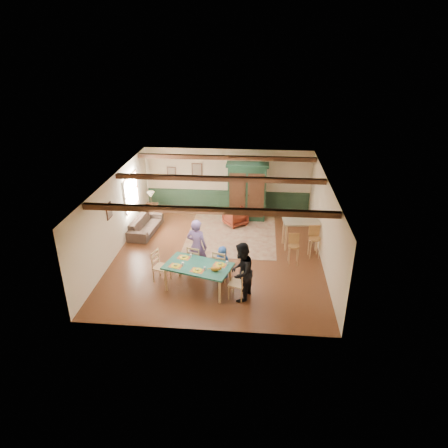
# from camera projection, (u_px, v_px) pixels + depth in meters

# --- Properties ---
(floor) EXTENTS (8.00, 8.00, 0.00)m
(floor) POSITION_uv_depth(u_px,v_px,m) (218.00, 254.00, 13.85)
(floor) COLOR #4F2716
(floor) RESTS_ON ground
(wall_back) EXTENTS (7.00, 0.02, 2.70)m
(wall_back) POSITION_uv_depth(u_px,v_px,m) (228.00, 180.00, 16.90)
(wall_back) COLOR beige
(wall_back) RESTS_ON floor
(wall_left) EXTENTS (0.02, 8.00, 2.70)m
(wall_left) POSITION_uv_depth(u_px,v_px,m) (116.00, 215.00, 13.56)
(wall_left) COLOR beige
(wall_left) RESTS_ON floor
(wall_right) EXTENTS (0.02, 8.00, 2.70)m
(wall_right) POSITION_uv_depth(u_px,v_px,m) (325.00, 222.00, 13.00)
(wall_right) COLOR beige
(wall_right) RESTS_ON floor
(ceiling) EXTENTS (7.00, 8.00, 0.02)m
(ceiling) POSITION_uv_depth(u_px,v_px,m) (218.00, 180.00, 12.72)
(ceiling) COLOR white
(ceiling) RESTS_ON wall_back
(wainscot_back) EXTENTS (6.95, 0.03, 0.90)m
(wainscot_back) POSITION_uv_depth(u_px,v_px,m) (228.00, 200.00, 17.26)
(wainscot_back) COLOR #1B3221
(wainscot_back) RESTS_ON floor
(ceiling_beam_front) EXTENTS (6.95, 0.16, 0.16)m
(ceiling_beam_front) POSITION_uv_depth(u_px,v_px,m) (209.00, 210.00, 10.67)
(ceiling_beam_front) COLOR black
(ceiling_beam_front) RESTS_ON ceiling
(ceiling_beam_mid) EXTENTS (6.95, 0.16, 0.16)m
(ceiling_beam_mid) POSITION_uv_depth(u_px,v_px,m) (219.00, 179.00, 13.11)
(ceiling_beam_mid) COLOR black
(ceiling_beam_mid) RESTS_ON ceiling
(ceiling_beam_back) EXTENTS (6.95, 0.16, 0.16)m
(ceiling_beam_back) POSITION_uv_depth(u_px,v_px,m) (226.00, 158.00, 15.47)
(ceiling_beam_back) COLOR black
(ceiling_beam_back) RESTS_ON ceiling
(window_left) EXTENTS (0.06, 1.60, 1.30)m
(window_left) POSITION_uv_depth(u_px,v_px,m) (131.00, 192.00, 15.01)
(window_left) COLOR white
(window_left) RESTS_ON wall_left
(picture_left_wall) EXTENTS (0.04, 0.42, 0.52)m
(picture_left_wall) POSITION_uv_depth(u_px,v_px,m) (109.00, 211.00, 12.85)
(picture_left_wall) COLOR gray
(picture_left_wall) RESTS_ON wall_left
(picture_back_a) EXTENTS (0.45, 0.04, 0.55)m
(picture_back_a) POSITION_uv_depth(u_px,v_px,m) (197.00, 170.00, 16.79)
(picture_back_a) COLOR gray
(picture_back_a) RESTS_ON wall_back
(picture_back_b) EXTENTS (0.38, 0.04, 0.48)m
(picture_back_b) POSITION_uv_depth(u_px,v_px,m) (171.00, 172.00, 16.94)
(picture_back_b) COLOR gray
(picture_back_b) RESTS_ON wall_back
(dining_table) EXTENTS (2.14, 1.56, 0.80)m
(dining_table) POSITION_uv_depth(u_px,v_px,m) (198.00, 277.00, 11.75)
(dining_table) COLOR #1B5746
(dining_table) RESTS_ON floor
(dining_chair_far_left) EXTENTS (0.56, 0.57, 1.01)m
(dining_chair_far_left) POSITION_uv_depth(u_px,v_px,m) (196.00, 259.00, 12.49)
(dining_chair_far_left) COLOR tan
(dining_chair_far_left) RESTS_ON floor
(dining_chair_far_right) EXTENTS (0.56, 0.57, 1.01)m
(dining_chair_far_right) POSITION_uv_depth(u_px,v_px,m) (221.00, 264.00, 12.21)
(dining_chair_far_right) COLOR tan
(dining_chair_far_right) RESTS_ON floor
(dining_chair_end_left) EXTENTS (0.57, 0.56, 1.01)m
(dining_chair_end_left) POSITION_uv_depth(u_px,v_px,m) (162.00, 266.00, 12.11)
(dining_chair_end_left) COLOR tan
(dining_chair_end_left) RESTS_ON floor
(dining_chair_end_right) EXTENTS (0.57, 0.56, 1.01)m
(dining_chair_end_right) POSITION_uv_depth(u_px,v_px,m) (237.00, 283.00, 11.30)
(dining_chair_end_right) COLOR tan
(dining_chair_end_right) RESTS_ON floor
(person_man) EXTENTS (0.77, 0.61, 1.83)m
(person_man) POSITION_uv_depth(u_px,v_px,m) (197.00, 247.00, 12.39)
(person_man) COLOR slate
(person_man) RESTS_ON floor
(person_woman) EXTENTS (0.88, 1.00, 1.75)m
(person_woman) POSITION_uv_depth(u_px,v_px,m) (241.00, 272.00, 11.11)
(person_woman) COLOR black
(person_woman) RESTS_ON floor
(person_child) EXTENTS (0.60, 0.47, 1.07)m
(person_child) POSITION_uv_depth(u_px,v_px,m) (222.00, 262.00, 12.27)
(person_child) COLOR #2952A4
(person_child) RESTS_ON floor
(cat) EXTENTS (0.41, 0.25, 0.19)m
(cat) POSITION_uv_depth(u_px,v_px,m) (215.00, 268.00, 11.26)
(cat) COLOR orange
(cat) RESTS_ON dining_table
(place_setting_near_left) EXTENTS (0.50, 0.43, 0.11)m
(place_setting_near_left) POSITION_uv_depth(u_px,v_px,m) (176.00, 265.00, 11.53)
(place_setting_near_left) COLOR gold
(place_setting_near_left) RESTS_ON dining_table
(place_setting_near_center) EXTENTS (0.50, 0.43, 0.11)m
(place_setting_near_center) POSITION_uv_depth(u_px,v_px,m) (197.00, 269.00, 11.30)
(place_setting_near_center) COLOR gold
(place_setting_near_center) RESTS_ON dining_table
(place_setting_far_left) EXTENTS (0.50, 0.43, 0.11)m
(place_setting_far_left) POSITION_uv_depth(u_px,v_px,m) (184.00, 256.00, 11.98)
(place_setting_far_left) COLOR gold
(place_setting_far_left) RESTS_ON dining_table
(place_setting_far_right) EXTENTS (0.50, 0.43, 0.11)m
(place_setting_far_right) POSITION_uv_depth(u_px,v_px,m) (220.00, 263.00, 11.59)
(place_setting_far_right) COLOR gold
(place_setting_far_right) RESTS_ON dining_table
(area_rug) EXTENTS (3.35, 3.97, 0.01)m
(area_rug) POSITION_uv_depth(u_px,v_px,m) (232.00, 233.00, 15.33)
(area_rug) COLOR tan
(area_rug) RESTS_ON floor
(armoire) EXTENTS (1.68, 0.68, 2.36)m
(armoire) POSITION_uv_depth(u_px,v_px,m) (247.00, 192.00, 16.12)
(armoire) COLOR black
(armoire) RESTS_ON floor
(armchair) EXTENTS (1.09, 1.10, 0.72)m
(armchair) POSITION_uv_depth(u_px,v_px,m) (235.00, 216.00, 15.91)
(armchair) COLOR #4A150E
(armchair) RESTS_ON floor
(sofa) EXTENTS (0.97, 2.08, 0.59)m
(sofa) POSITION_uv_depth(u_px,v_px,m) (145.00, 225.00, 15.31)
(sofa) COLOR #3B2C24
(sofa) RESTS_ON floor
(end_table) EXTENTS (0.53, 0.53, 0.61)m
(end_table) POSITION_uv_depth(u_px,v_px,m) (152.00, 211.00, 16.52)
(end_table) COLOR black
(end_table) RESTS_ON floor
(table_lamp) EXTENTS (0.35, 0.35, 0.55)m
(table_lamp) POSITION_uv_depth(u_px,v_px,m) (151.00, 198.00, 16.28)
(table_lamp) COLOR beige
(table_lamp) RESTS_ON end_table
(counter_table) EXTENTS (1.31, 0.84, 1.04)m
(counter_table) POSITION_uv_depth(u_px,v_px,m) (300.00, 234.00, 14.11)
(counter_table) COLOR #B9B190
(counter_table) RESTS_ON floor
(bar_stool_left) EXTENTS (0.37, 0.41, 1.04)m
(bar_stool_left) POSITION_uv_depth(u_px,v_px,m) (294.00, 250.00, 13.06)
(bar_stool_left) COLOR #A87741
(bar_stool_left) RESTS_ON floor
(bar_stool_right) EXTENTS (0.44, 0.48, 1.10)m
(bar_stool_right) POSITION_uv_depth(u_px,v_px,m) (314.00, 242.00, 13.47)
(bar_stool_right) COLOR #A87741
(bar_stool_right) RESTS_ON floor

